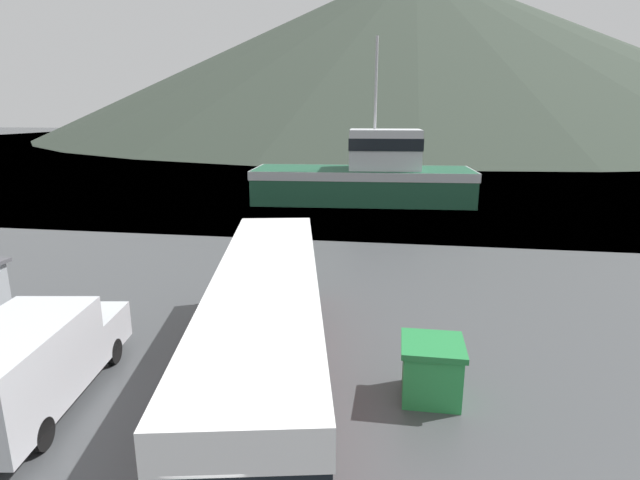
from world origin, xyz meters
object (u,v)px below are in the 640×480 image
(tour_bus, at_px, (267,323))
(fishing_boat, at_px, (367,176))
(delivery_van, at_px, (31,361))
(storage_bin, at_px, (431,369))

(tour_bus, distance_m, fishing_boat, 27.63)
(fishing_boat, bearing_deg, delivery_van, 164.75)
(tour_bus, height_order, fishing_boat, fishing_boat)
(delivery_van, distance_m, storage_bin, 9.57)
(tour_bus, bearing_deg, delivery_van, -172.91)
(tour_bus, xyz_separation_m, fishing_boat, (0.62, 27.63, 0.31))
(tour_bus, distance_m, delivery_van, 5.60)
(fishing_boat, xyz_separation_m, storage_bin, (3.47, -27.49, -1.33))
(delivery_van, bearing_deg, tour_bus, 9.91)
(delivery_van, xyz_separation_m, fishing_boat, (5.89, 29.42, 0.88))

